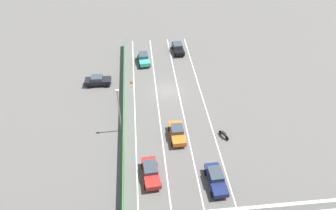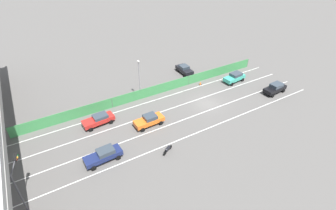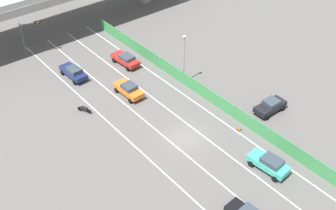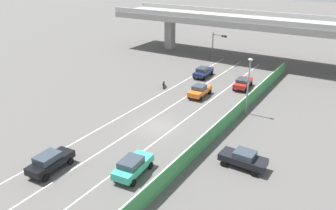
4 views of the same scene
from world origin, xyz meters
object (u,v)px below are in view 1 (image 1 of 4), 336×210
(car_taxi_teal, at_px, (144,58))
(traffic_cone, at_px, (131,82))
(parked_sedan_dark, at_px, (98,80))
(car_sedan_navy, at_px, (216,178))
(motorcycle, at_px, (224,134))
(car_sedan_black, at_px, (178,48))
(street_lamp, at_px, (119,107))
(car_sedan_red, at_px, (151,172))
(car_taxi_orange, at_px, (177,132))

(car_taxi_teal, relative_size, traffic_cone, 7.73)
(parked_sedan_dark, bearing_deg, car_sedan_navy, 124.29)
(motorcycle, height_order, parked_sedan_dark, parked_sedan_dark)
(motorcycle, distance_m, parked_sedan_dark, 22.75)
(car_sedan_black, xyz_separation_m, parked_sedan_dark, (14.49, 9.67, -0.06))
(motorcycle, distance_m, street_lamp, 14.51)
(parked_sedan_dark, distance_m, traffic_cone, 5.47)
(car_taxi_teal, relative_size, parked_sedan_dark, 1.06)
(street_lamp, distance_m, traffic_cone, 12.41)
(car_sedan_red, bearing_deg, traffic_cone, -84.13)
(car_taxi_orange, height_order, car_sedan_navy, car_taxi_orange)
(car_taxi_teal, xyz_separation_m, traffic_cone, (2.34, 6.30, -0.68))
(car_sedan_red, bearing_deg, motorcycle, -150.30)
(car_sedan_black, xyz_separation_m, car_sedan_red, (6.99, 29.77, -0.06))
(parked_sedan_dark, distance_m, street_lamp, 12.74)
(car_sedan_navy, xyz_separation_m, traffic_cone, (9.47, -21.88, -0.64))
(car_sedan_navy, bearing_deg, car_taxi_orange, -66.75)
(car_sedan_navy, height_order, street_lamp, street_lamp)
(motorcycle, xyz_separation_m, traffic_cone, (12.26, -14.32, -0.19))
(car_sedan_red, xyz_separation_m, traffic_cone, (2.07, -20.13, -0.62))
(car_taxi_orange, xyz_separation_m, traffic_cone, (5.99, -13.78, -0.64))
(car_sedan_red, bearing_deg, car_taxi_orange, -121.68)
(car_sedan_black, distance_m, parked_sedan_dark, 17.42)
(car_taxi_orange, relative_size, car_sedan_red, 0.95)
(car_taxi_orange, bearing_deg, traffic_cone, -66.50)
(car_sedan_black, height_order, car_taxi_teal, car_sedan_black)
(car_sedan_red, height_order, parked_sedan_dark, parked_sedan_dark)
(car_taxi_teal, bearing_deg, car_sedan_red, 89.42)
(car_sedan_red, height_order, street_lamp, street_lamp)
(car_taxi_orange, bearing_deg, motorcycle, 175.07)
(car_sedan_black, xyz_separation_m, motorcycle, (-3.21, 23.96, -0.50))
(traffic_cone, bearing_deg, car_sedan_black, -133.22)
(car_sedan_navy, bearing_deg, motorcycle, -110.26)
(parked_sedan_dark, bearing_deg, motorcycle, 141.07)
(car_sedan_black, bearing_deg, car_taxi_orange, 82.54)
(street_lamp, height_order, traffic_cone, street_lamp)
(car_sedan_navy, xyz_separation_m, street_lamp, (10.95, -10.22, 3.35))
(motorcycle, bearing_deg, car_sedan_navy, 69.74)
(car_sedan_red, bearing_deg, parked_sedan_dark, -69.54)
(parked_sedan_dark, relative_size, traffic_cone, 7.30)
(car_taxi_teal, bearing_deg, traffic_cone, 69.68)
(car_sedan_black, height_order, car_sedan_red, car_sedan_black)
(car_taxi_orange, xyz_separation_m, car_sedan_red, (3.92, 6.36, -0.02))
(car_sedan_navy, xyz_separation_m, motorcycle, (-2.79, -7.56, -0.45))
(car_sedan_black, distance_m, car_sedan_red, 30.58)
(motorcycle, bearing_deg, car_taxi_teal, -64.29)
(car_taxi_orange, height_order, parked_sedan_dark, car_taxi_orange)
(car_taxi_teal, relative_size, car_sedan_red, 0.95)
(car_sedan_black, xyz_separation_m, car_taxi_orange, (3.07, 23.41, -0.04))
(car_taxi_teal, bearing_deg, street_lamp, 78.01)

